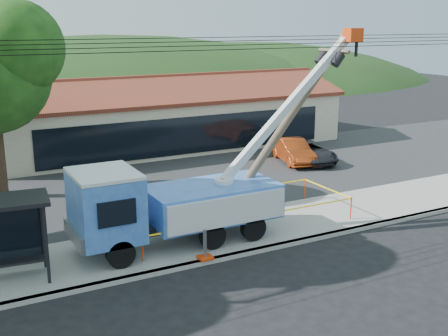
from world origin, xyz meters
name	(u,v)px	position (x,y,z in m)	size (l,w,h in m)	color
ground	(287,276)	(0.00, 0.00, 0.00)	(120.00, 120.00, 0.00)	black
curb	(254,251)	(0.00, 2.10, 0.07)	(60.00, 0.25, 0.15)	gray
sidewalk	(228,234)	(0.00, 4.00, 0.07)	(60.00, 4.00, 0.15)	gray
parking_lot	(153,183)	(0.00, 12.00, 0.05)	(60.00, 12.00, 0.10)	#28282B
strip_mall	(165,118)	(4.00, 19.98, 1.88)	(22.50, 8.53, 4.67)	#C2B099
hill_center	(104,87)	(10.00, 55.00, 0.00)	(89.60, 64.00, 32.00)	#1C3613
hill_east	(243,80)	(30.00, 55.00, 0.00)	(72.80, 52.00, 26.00)	#1C3613
utility_truck	(173,202)	(-2.27, 3.94, 1.74)	(11.57, 4.03, 7.55)	black
leaning_pole	(287,121)	(2.71, 4.21, 4.18)	(6.21, 1.81, 7.49)	brown
bus_shelter	(3,220)	(-7.97, 3.72, 2.09)	(2.90, 1.96, 2.64)	black
caution_tape	(236,208)	(0.66, 4.55, 0.83)	(8.98, 3.21, 0.93)	#EB3A0C
car_red	(293,164)	(8.60, 12.07, 0.00)	(1.41, 4.06, 1.34)	#93310E
car_dark	(308,163)	(9.41, 11.74, 0.00)	(1.97, 4.26, 1.18)	black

